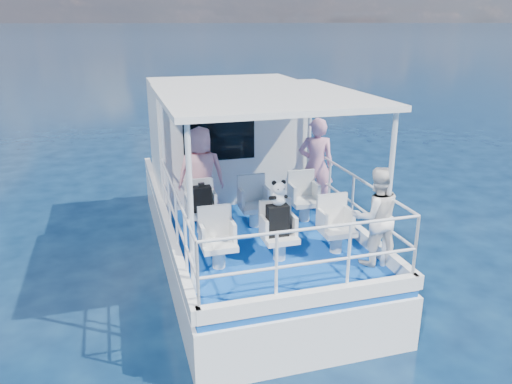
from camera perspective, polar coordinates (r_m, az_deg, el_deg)
The scene contains 20 objects.
ground at distance 8.71m, azimuth 0.23°, elevation -9.83°, with size 2000.00×2000.00×0.00m, color #061832.
hull at distance 9.57m, azimuth -1.47°, elevation -7.05°, with size 3.00×7.00×1.60m, color white.
deck at distance 9.23m, azimuth -1.52°, elevation -2.31°, with size 2.90×6.90×0.10m, color #0B419D.
cabin at distance 10.10m, azimuth -3.46°, elevation 6.38°, with size 2.85×2.00×2.20m, color white.
canopy at distance 7.52m, azimuth 0.69°, elevation 10.88°, with size 3.00×3.20×0.08m, color white.
canopy_posts at distance 7.71m, azimuth 0.77°, elevation 2.42°, with size 2.77×2.97×2.20m.
railings at distance 7.62m, azimuth 1.46°, elevation -2.58°, with size 2.84×3.59×1.00m, color white, non-canonical shape.
seat_port_fwd at distance 8.24m, azimuth -6.19°, elevation -3.31°, with size 0.48×0.46×0.38m, color silver.
seat_center_fwd at distance 8.42m, azimuth -0.15°, elevation -2.68°, with size 0.48×0.46×0.38m, color silver.
seat_stbd_fwd at distance 8.70m, azimuth 5.57°, elevation -2.06°, with size 0.48×0.46×0.38m, color silver.
seat_port_aft at distance 7.07m, azimuth -4.29°, elevation -7.17°, with size 0.48×0.46×0.38m, color silver.
seat_center_aft at distance 7.28m, azimuth 2.69°, elevation -6.31°, with size 0.48×0.46×0.38m, color silver.
seat_stbd_aft at distance 7.60m, azimuth 9.16°, elevation -5.43°, with size 0.48×0.46×0.38m, color silver.
passenger_port_fwd at distance 8.58m, azimuth -6.28°, elevation 2.04°, with size 0.61×0.44×1.63m, color pink.
passenger_stbd_fwd at distance 8.96m, azimuth 6.86°, elevation 3.03°, with size 0.63×0.41×1.72m, color pink.
passenger_stbd_aft at distance 7.16m, azimuth 13.53°, elevation -2.72°, with size 0.69×0.54×1.43m, color white.
backpack_port at distance 8.07m, azimuth -6.25°, elevation -0.78°, with size 0.31×0.18×0.41m, color black.
backpack_center at distance 7.11m, azimuth 2.47°, elevation -3.27°, with size 0.31×0.17×0.46m, color black.
compact_camera at distance 8.01m, azimuth -6.28°, elevation 0.85°, with size 0.10×0.06×0.06m, color black.
panda at distance 6.97m, azimuth 2.60°, elevation -0.10°, with size 0.24×0.20×0.36m, color silver, non-canonical shape.
Camera 1 is at (-2.16, -7.32, 4.20)m, focal length 35.00 mm.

